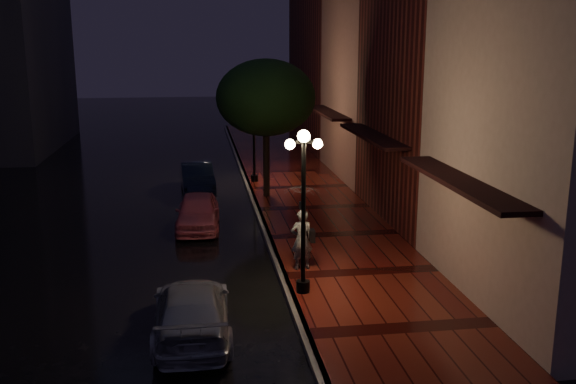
{
  "coord_description": "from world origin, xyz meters",
  "views": [
    {
      "loc": [
        -2.31,
        -20.71,
        6.59
      ],
      "look_at": [
        0.85,
        1.25,
        1.4
      ],
      "focal_mm": 40.0,
      "sensor_mm": 36.0,
      "label": 1
    }
  ],
  "objects_px": {
    "navy_car": "(197,178)",
    "parking_meter": "(301,218)",
    "street_tree": "(266,100)",
    "silver_car": "(192,311)",
    "pink_car": "(198,212)",
    "streetlamp_near": "(303,202)",
    "woman_with_umbrella": "(302,214)",
    "streetlamp_far": "(254,130)"
  },
  "relations": [
    {
      "from": "streetlamp_near",
      "to": "parking_meter",
      "type": "relative_size",
      "value": 3.15
    },
    {
      "from": "navy_car",
      "to": "woman_with_umbrella",
      "type": "distance_m",
      "value": 11.49
    },
    {
      "from": "pink_car",
      "to": "silver_car",
      "type": "relative_size",
      "value": 0.88
    },
    {
      "from": "pink_car",
      "to": "silver_car",
      "type": "bearing_deg",
      "value": -88.64
    },
    {
      "from": "streetlamp_far",
      "to": "silver_car",
      "type": "relative_size",
      "value": 1.01
    },
    {
      "from": "streetlamp_near",
      "to": "pink_car",
      "type": "distance_m",
      "value": 7.62
    },
    {
      "from": "pink_car",
      "to": "parking_meter",
      "type": "distance_m",
      "value": 4.21
    },
    {
      "from": "pink_car",
      "to": "streetlamp_far",
      "type": "bearing_deg",
      "value": 71.95
    },
    {
      "from": "streetlamp_near",
      "to": "navy_car",
      "type": "height_order",
      "value": "streetlamp_near"
    },
    {
      "from": "streetlamp_near",
      "to": "navy_car",
      "type": "distance_m",
      "value": 13.23
    },
    {
      "from": "streetlamp_near",
      "to": "street_tree",
      "type": "height_order",
      "value": "street_tree"
    },
    {
      "from": "street_tree",
      "to": "parking_meter",
      "type": "xyz_separation_m",
      "value": [
        0.39,
        -6.68,
        -3.27
      ]
    },
    {
      "from": "street_tree",
      "to": "silver_car",
      "type": "distance_m",
      "value": 13.78
    },
    {
      "from": "navy_car",
      "to": "woman_with_umbrella",
      "type": "relative_size",
      "value": 1.6
    },
    {
      "from": "streetlamp_near",
      "to": "woman_with_umbrella",
      "type": "xyz_separation_m",
      "value": [
        0.25,
        1.76,
        -0.81
      ]
    },
    {
      "from": "streetlamp_near",
      "to": "silver_car",
      "type": "distance_m",
      "value": 4.0
    },
    {
      "from": "pink_car",
      "to": "navy_car",
      "type": "relative_size",
      "value": 0.95
    },
    {
      "from": "silver_car",
      "to": "street_tree",
      "type": "bearing_deg",
      "value": -103.74
    },
    {
      "from": "streetlamp_near",
      "to": "silver_car",
      "type": "xyz_separation_m",
      "value": [
        -2.9,
        -1.92,
        -1.98
      ]
    },
    {
      "from": "pink_car",
      "to": "street_tree",
      "type": "bearing_deg",
      "value": 57.11
    },
    {
      "from": "streetlamp_far",
      "to": "navy_car",
      "type": "bearing_deg",
      "value": -156.06
    },
    {
      "from": "woman_with_umbrella",
      "to": "street_tree",
      "type": "bearing_deg",
      "value": -95.79
    },
    {
      "from": "woman_with_umbrella",
      "to": "silver_car",
      "type": "bearing_deg",
      "value": 43.7
    },
    {
      "from": "navy_car",
      "to": "pink_car",
      "type": "bearing_deg",
      "value": -93.59
    },
    {
      "from": "woman_with_umbrella",
      "to": "parking_meter",
      "type": "relative_size",
      "value": 1.81
    },
    {
      "from": "navy_car",
      "to": "parking_meter",
      "type": "height_order",
      "value": "parking_meter"
    },
    {
      "from": "street_tree",
      "to": "streetlamp_far",
      "type": "bearing_deg",
      "value": 94.91
    },
    {
      "from": "pink_car",
      "to": "silver_car",
      "type": "height_order",
      "value": "pink_car"
    },
    {
      "from": "streetlamp_far",
      "to": "pink_car",
      "type": "relative_size",
      "value": 1.15
    },
    {
      "from": "woman_with_umbrella",
      "to": "parking_meter",
      "type": "height_order",
      "value": "woman_with_umbrella"
    },
    {
      "from": "street_tree",
      "to": "silver_car",
      "type": "relative_size",
      "value": 1.36
    },
    {
      "from": "pink_car",
      "to": "woman_with_umbrella",
      "type": "relative_size",
      "value": 1.52
    },
    {
      "from": "streetlamp_far",
      "to": "woman_with_umbrella",
      "type": "relative_size",
      "value": 1.74
    },
    {
      "from": "streetlamp_near",
      "to": "pink_car",
      "type": "relative_size",
      "value": 1.15
    },
    {
      "from": "street_tree",
      "to": "silver_car",
      "type": "height_order",
      "value": "street_tree"
    },
    {
      "from": "streetlamp_far",
      "to": "street_tree",
      "type": "bearing_deg",
      "value": -85.09
    },
    {
      "from": "navy_car",
      "to": "silver_car",
      "type": "bearing_deg",
      "value": -94.26
    },
    {
      "from": "navy_car",
      "to": "street_tree",
      "type": "bearing_deg",
      "value": -35.11
    },
    {
      "from": "navy_car",
      "to": "streetlamp_near",
      "type": "bearing_deg",
      "value": -81.59
    },
    {
      "from": "woman_with_umbrella",
      "to": "pink_car",
      "type": "bearing_deg",
      "value": -65.59
    },
    {
      "from": "streetlamp_near",
      "to": "streetlamp_far",
      "type": "distance_m",
      "value": 14.0
    },
    {
      "from": "streetlamp_near",
      "to": "pink_car",
      "type": "height_order",
      "value": "streetlamp_near"
    }
  ]
}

